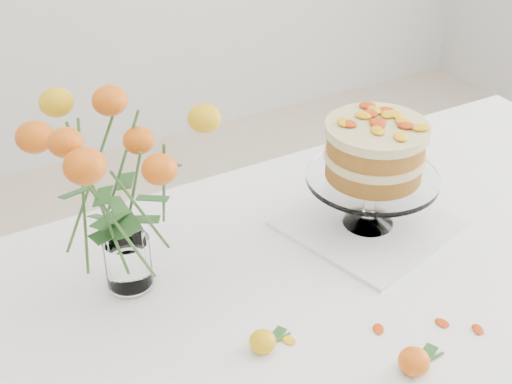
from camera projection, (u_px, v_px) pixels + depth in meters
table at (393, 307)px, 1.32m from camera, size 1.43×0.93×0.76m
napkin at (368, 225)px, 1.40m from camera, size 0.35×0.35×0.01m
cake_stand at (375, 156)px, 1.31m from camera, size 0.25×0.25×0.22m
rose_vase at (117, 171)px, 1.12m from camera, size 0.33×0.33×0.40m
loose_rose_near at (263, 342)px, 1.11m from camera, size 0.08×0.04×0.04m
loose_rose_far at (414, 361)px, 1.07m from camera, size 0.09×0.05×0.04m
stray_petal_a at (378, 329)px, 1.15m from camera, size 0.03×0.02×0.00m
stray_petal_b at (442, 323)px, 1.17m from camera, size 0.03×0.02×0.00m
stray_petal_c at (478, 330)px, 1.15m from camera, size 0.03×0.02×0.00m
stray_petal_d at (289, 340)px, 1.13m from camera, size 0.03×0.02×0.00m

